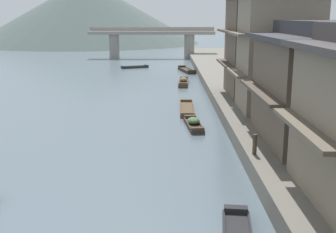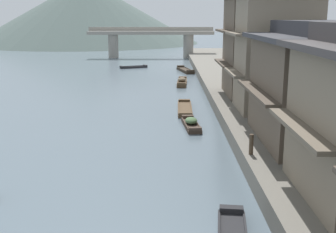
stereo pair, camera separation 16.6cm
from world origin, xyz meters
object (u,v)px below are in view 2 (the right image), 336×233
at_px(boat_moored_nearest, 193,124).
at_px(mooring_post_dock_mid, 253,144).
at_px(house_waterfront_tall, 322,84).
at_px(boat_moored_second, 184,82).
at_px(boat_midriver_upstream, 187,70).
at_px(house_waterfront_far, 256,42).
at_px(house_waterfront_narrow, 277,47).
at_px(boat_moored_third, 135,67).
at_px(stone_bridge, 152,38).
at_px(boat_midriver_drifting, 186,109).

height_order(boat_moored_nearest, mooring_post_dock_mid, mooring_post_dock_mid).
height_order(house_waterfront_tall, mooring_post_dock_mid, house_waterfront_tall).
xyz_separation_m(boat_moored_second, mooring_post_dock_mid, (2.38, -27.09, 1.13)).
height_order(boat_midriver_upstream, house_waterfront_far, house_waterfront_far).
bearing_deg(boat_moored_nearest, boat_midriver_upstream, 88.49).
relative_size(boat_moored_nearest, boat_moored_second, 0.76).
bearing_deg(house_waterfront_far, boat_moored_nearest, -126.75).
distance_m(house_waterfront_tall, house_waterfront_narrow, 7.73).
height_order(house_waterfront_tall, house_waterfront_narrow, house_waterfront_narrow).
bearing_deg(boat_moored_third, stone_bridge, 83.10).
relative_size(boat_moored_third, boat_midriver_upstream, 0.69).
xyz_separation_m(mooring_post_dock_mid, stone_bridge, (-6.99, 58.13, 2.08)).
xyz_separation_m(boat_moored_second, boat_midriver_drifting, (-0.21, -13.26, -0.14)).
distance_m(boat_moored_third, house_waterfront_tall, 42.26).
height_order(boat_moored_second, boat_moored_third, boat_moored_second).
bearing_deg(house_waterfront_tall, house_waterfront_narrow, 93.85).
distance_m(house_waterfront_narrow, stone_bridge, 49.37).
xyz_separation_m(boat_moored_second, boat_midriver_upstream, (0.80, 11.17, -0.10)).
relative_size(boat_midriver_upstream, house_waterfront_narrow, 0.66).
relative_size(boat_moored_third, house_waterfront_narrow, 0.46).
distance_m(house_waterfront_tall, mooring_post_dock_mid, 5.13).
distance_m(house_waterfront_tall, house_waterfront_far, 13.66).
bearing_deg(house_waterfront_far, house_waterfront_tall, -86.80).
height_order(boat_moored_third, stone_bridge, stone_bridge).
height_order(boat_moored_second, boat_midriver_drifting, boat_moored_second).
height_order(boat_moored_nearest, boat_moored_third, boat_moored_nearest).
bearing_deg(boat_midriver_drifting, boat_moored_second, 89.11).
height_order(boat_moored_third, house_waterfront_narrow, house_waterfront_narrow).
bearing_deg(boat_moored_third, house_waterfront_far, -65.71).
relative_size(boat_moored_second, boat_midriver_upstream, 0.87).
xyz_separation_m(boat_moored_third, boat_midriver_drifting, (6.31, -28.57, 0.00)).
bearing_deg(boat_midriver_drifting, house_waterfront_narrow, -33.70).
xyz_separation_m(boat_midriver_drifting, boat_midriver_upstream, (1.01, 24.43, 0.05)).
xyz_separation_m(boat_moored_second, stone_bridge, (-4.61, 31.04, 3.20)).
distance_m(boat_midriver_drifting, mooring_post_dock_mid, 14.13).
bearing_deg(house_waterfront_narrow, boat_moored_third, 110.61).
xyz_separation_m(boat_moored_nearest, house_waterfront_narrow, (5.69, 1.31, 4.99)).
bearing_deg(boat_moored_second, house_waterfront_far, -64.03).
bearing_deg(boat_moored_second, house_waterfront_tall, -75.91).
distance_m(boat_moored_nearest, house_waterfront_far, 10.37).
xyz_separation_m(boat_moored_nearest, house_waterfront_tall, (6.21, -6.28, 3.66)).
distance_m(boat_moored_second, boat_midriver_upstream, 11.20).
xyz_separation_m(boat_moored_third, house_waterfront_tall, (12.74, -40.12, 3.78)).
distance_m(boat_moored_third, house_waterfront_narrow, 35.12).
distance_m(house_waterfront_narrow, house_waterfront_far, 5.99).
relative_size(boat_midriver_drifting, house_waterfront_tall, 0.66).
distance_m(house_waterfront_far, stone_bridge, 43.48).
distance_m(boat_moored_nearest, boat_moored_third, 34.46).
bearing_deg(house_waterfront_tall, mooring_post_dock_mid, -149.33).
xyz_separation_m(boat_midriver_drifting, stone_bridge, (-4.40, 44.29, 3.35)).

